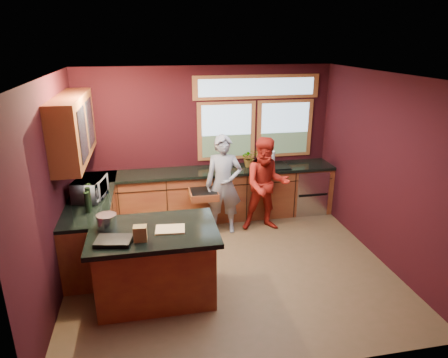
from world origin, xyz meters
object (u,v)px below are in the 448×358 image
object	(u,v)px
cutting_board	(170,229)
stock_pot	(107,221)
island	(156,263)
person_grey	(224,185)
person_red	(266,185)

from	to	relation	value
cutting_board	stock_pot	distance (m)	0.78
island	stock_pot	world-z (taller)	stock_pot
stock_pot	person_grey	bearing A→B (deg)	40.84
person_red	person_grey	bearing A→B (deg)	-178.83
person_grey	person_red	world-z (taller)	person_grey
person_grey	cutting_board	bearing A→B (deg)	-107.62
stock_pot	island	bearing A→B (deg)	-15.26
person_grey	stock_pot	size ratio (longest dim) A/B	6.98
island	person_red	xyz separation A→B (m)	(1.91, 1.59, 0.33)
person_grey	stock_pot	world-z (taller)	person_grey
island	cutting_board	distance (m)	0.52
person_grey	stock_pot	bearing A→B (deg)	-126.61
person_red	cutting_board	distance (m)	2.37
person_grey	stock_pot	distance (m)	2.31
cutting_board	stock_pot	size ratio (longest dim) A/B	1.46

